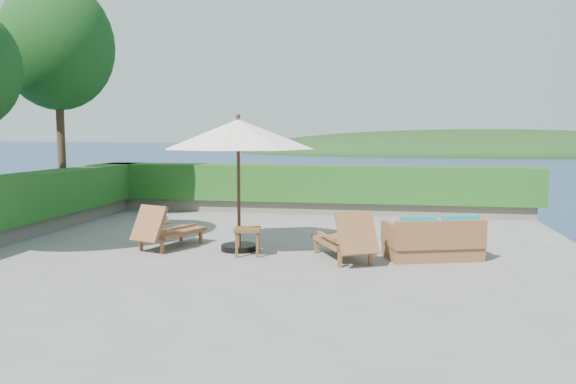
% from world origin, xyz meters
% --- Properties ---
extents(ground, '(12.00, 12.00, 0.00)m').
position_xyz_m(ground, '(0.00, 0.00, 0.00)').
color(ground, gray).
rests_on(ground, ground).
extents(foundation, '(12.00, 12.00, 3.00)m').
position_xyz_m(foundation, '(0.00, 0.00, -1.55)').
color(foundation, '#585146').
rests_on(foundation, ocean).
extents(offshore_island, '(126.00, 57.60, 12.60)m').
position_xyz_m(offshore_island, '(25.00, 140.00, -3.00)').
color(offshore_island, black).
rests_on(offshore_island, ocean).
extents(planter_wall_far, '(12.00, 0.60, 0.36)m').
position_xyz_m(planter_wall_far, '(0.00, 5.60, 0.18)').
color(planter_wall_far, slate).
rests_on(planter_wall_far, ground).
extents(hedge_far, '(12.40, 0.90, 1.00)m').
position_xyz_m(hedge_far, '(0.00, 5.60, 0.85)').
color(hedge_far, '#224C15').
rests_on(hedge_far, planter_wall_far).
extents(tree_far, '(2.80, 2.80, 6.03)m').
position_xyz_m(tree_far, '(-6.00, 3.20, 4.40)').
color(tree_far, '#48311B').
rests_on(tree_far, ground).
extents(patio_umbrella, '(3.03, 3.03, 2.60)m').
position_xyz_m(patio_umbrella, '(-0.58, 0.39, 2.20)').
color(patio_umbrella, black).
rests_on(patio_umbrella, ground).
extents(lounge_left, '(1.10, 1.65, 0.88)m').
position_xyz_m(lounge_left, '(-2.02, 0.33, 0.37)').
color(lounge_left, brown).
rests_on(lounge_left, ground).
extents(lounge_right, '(1.30, 1.72, 0.92)m').
position_xyz_m(lounge_right, '(1.49, -0.12, 0.39)').
color(lounge_right, brown).
rests_on(lounge_right, ground).
extents(side_table, '(0.56, 0.56, 0.51)m').
position_xyz_m(side_table, '(-0.31, -0.02, 0.42)').
color(side_table, brown).
rests_on(side_table, ground).
extents(wicker_loveseat, '(1.83, 1.31, 0.81)m').
position_xyz_m(wicker_loveseat, '(3.03, 0.28, 0.32)').
color(wicker_loveseat, brown).
rests_on(wicker_loveseat, ground).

